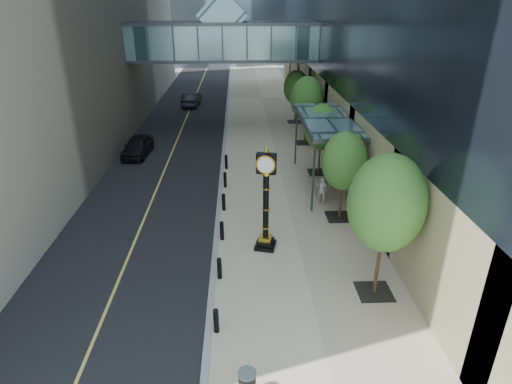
% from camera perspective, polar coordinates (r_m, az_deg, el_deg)
% --- Properties ---
extents(ground, '(320.00, 320.00, 0.00)m').
position_cam_1_polar(ground, '(15.56, 5.22, -20.40)').
color(ground, gray).
rests_on(ground, ground).
extents(road, '(8.00, 180.00, 0.02)m').
position_cam_1_polar(road, '(52.32, -8.22, 12.23)').
color(road, black).
rests_on(road, ground).
extents(sidewalk, '(8.00, 180.00, 0.06)m').
position_cam_1_polar(sidewalk, '(52.13, 0.77, 12.45)').
color(sidewalk, '#BAAF8F').
rests_on(sidewalk, ground).
extents(curb, '(0.25, 180.00, 0.07)m').
position_cam_1_polar(curb, '(52.07, -3.73, 12.39)').
color(curb, gray).
rests_on(curb, ground).
extents(skywalk, '(17.00, 4.20, 5.80)m').
position_cam_1_polar(skywalk, '(39.05, -4.40, 19.72)').
color(skywalk, slate).
rests_on(skywalk, ground).
extents(entrance_canopy, '(3.00, 8.00, 4.38)m').
position_cam_1_polar(entrance_canopy, '(26.33, 9.37, 9.32)').
color(entrance_canopy, '#383F44').
rests_on(entrance_canopy, ground).
extents(bollard_row, '(0.20, 16.20, 0.90)m').
position_cam_1_polar(bollard_row, '(22.50, -4.44, -3.23)').
color(bollard_row, black).
rests_on(bollard_row, sidewalk).
extents(street_trees, '(2.88, 28.62, 5.92)m').
position_cam_1_polar(street_trees, '(27.12, 9.28, 8.47)').
color(street_trees, black).
rests_on(street_trees, sidewalk).
extents(street_clock, '(1.13, 1.13, 4.95)m').
position_cam_1_polar(street_clock, '(19.58, 1.32, -2.03)').
color(street_clock, black).
rests_on(street_clock, sidewalk).
extents(pedestrian, '(0.67, 0.52, 1.62)m').
position_cam_1_polar(pedestrian, '(24.83, 8.77, 0.25)').
color(pedestrian, '#A5A097').
rests_on(pedestrian, sidewalk).
extents(car_near, '(2.01, 4.35, 1.44)m').
position_cam_1_polar(car_near, '(33.59, -15.52, 5.93)').
color(car_near, black).
rests_on(car_near, road).
extents(car_far, '(1.91, 4.57, 1.47)m').
position_cam_1_polar(car_far, '(48.66, -8.58, 12.18)').
color(car_far, black).
rests_on(car_far, road).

